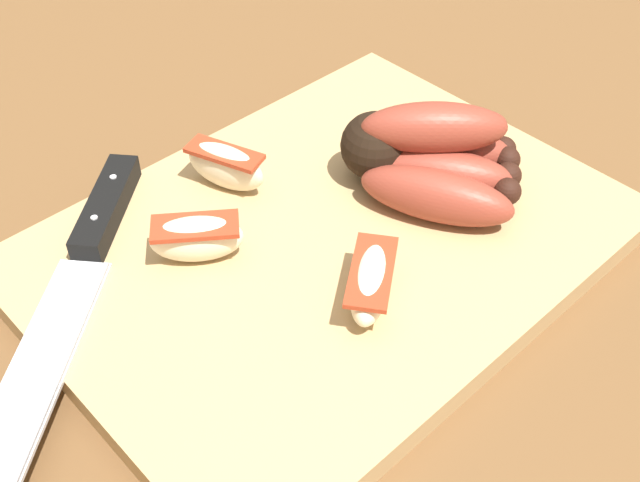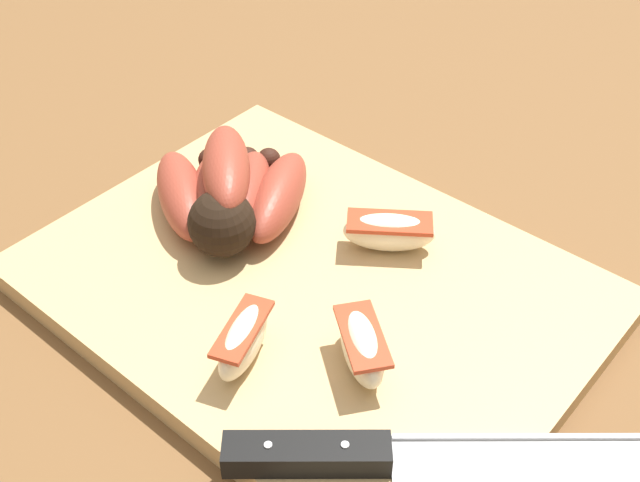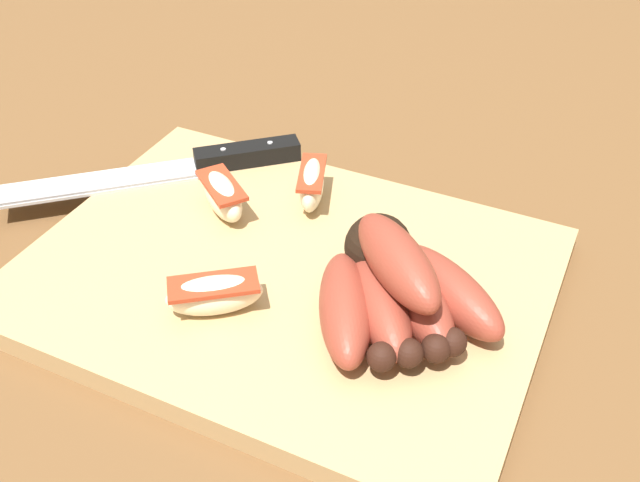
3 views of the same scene
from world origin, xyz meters
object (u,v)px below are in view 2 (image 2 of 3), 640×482
apple_wedge_near (389,231)px  apple_wedge_middle (362,347)px  banana_bunch (229,194)px  chefs_knife (388,456)px  apple_wedge_far (243,340)px

apple_wedge_near → apple_wedge_middle: apple_wedge_middle is taller
banana_bunch → apple_wedge_near: banana_bunch is taller
chefs_knife → apple_wedge_far: bearing=-0.6°
apple_wedge_middle → apple_wedge_far: apple_wedge_far is taller
chefs_knife → apple_wedge_near: size_ratio=3.19×
banana_bunch → apple_wedge_far: bearing=138.9°
apple_wedge_near → apple_wedge_middle: (-0.06, 0.11, 0.00)m
banana_bunch → apple_wedge_middle: 0.19m
apple_wedge_middle → apple_wedge_far: size_ratio=0.99×
banana_bunch → apple_wedge_far: banana_bunch is taller
banana_bunch → apple_wedge_far: (-0.12, 0.10, -0.01)m
banana_bunch → apple_wedge_near: (-0.12, -0.05, -0.01)m
apple_wedge_near → apple_wedge_far: apple_wedge_far is taller
chefs_knife → apple_wedge_middle: size_ratio=3.52×
chefs_knife → apple_wedge_middle: bearing=-39.6°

